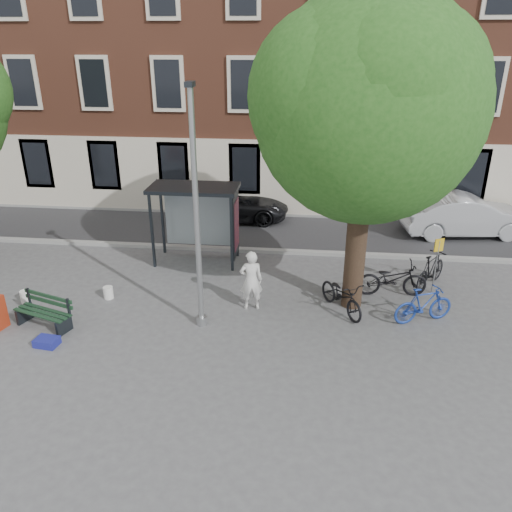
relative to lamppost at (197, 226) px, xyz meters
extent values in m
plane|color=#4C4C4F|center=(0.00, 0.00, -2.78)|extent=(90.00, 90.00, 0.00)
cube|color=#28282B|center=(0.00, 7.00, -2.78)|extent=(40.00, 4.00, 0.01)
cube|color=gray|center=(0.00, 5.00, -2.72)|extent=(40.00, 0.25, 0.12)
cube|color=gray|center=(0.00, 9.00, -2.72)|extent=(40.00, 0.25, 0.12)
cube|color=brown|center=(0.00, 13.00, 4.22)|extent=(30.00, 8.00, 14.00)
cylinder|color=#9EA0A3|center=(0.00, 0.00, 0.22)|extent=(0.14, 0.14, 6.00)
cylinder|color=#9EA0A3|center=(0.00, 0.00, -2.66)|extent=(0.28, 0.28, 0.24)
cube|color=#1E2328|center=(0.00, 0.00, 3.27)|extent=(0.18, 0.35, 0.12)
cylinder|color=black|center=(4.00, 1.50, -1.08)|extent=(0.56, 0.56, 3.40)
sphere|color=#215018|center=(4.00, 1.50, 2.62)|extent=(5.60, 5.60, 5.60)
sphere|color=#215018|center=(4.90, 1.90, 3.12)|extent=(3.92, 3.92, 3.92)
sphere|color=#215018|center=(3.20, 1.20, 2.92)|extent=(4.20, 4.20, 4.20)
sphere|color=#215018|center=(4.20, 0.60, 3.22)|extent=(3.64, 3.64, 3.64)
cube|color=#1E2328|center=(-2.30, 3.40, -1.53)|extent=(0.08, 0.08, 2.50)
cube|color=#1E2328|center=(0.30, 3.40, -1.53)|extent=(0.08, 0.08, 2.50)
cube|color=#1E2328|center=(-2.30, 4.60, -1.53)|extent=(0.08, 0.08, 2.50)
cube|color=#1E2328|center=(0.30, 4.60, -1.53)|extent=(0.08, 0.08, 2.50)
cube|color=#1E2328|center=(-1.00, 4.00, -0.22)|extent=(2.85, 1.45, 0.12)
cube|color=#8C999E|center=(-1.00, 4.60, -1.41)|extent=(2.34, 0.04, 2.00)
cube|color=#1E2328|center=(0.30, 4.00, -1.41)|extent=(0.12, 1.14, 2.12)
cube|color=#D84C19|center=(0.37, 4.00, -1.41)|extent=(0.02, 0.90, 1.62)
imported|color=silver|center=(1.20, 1.00, -1.92)|extent=(0.70, 0.53, 1.73)
cube|color=#1E2328|center=(-4.73, -0.35, -2.58)|extent=(0.23, 0.51, 0.42)
cube|color=#1E2328|center=(-3.42, -0.79, -2.58)|extent=(0.23, 0.51, 0.42)
cube|color=#173420|center=(-4.13, -0.73, -2.35)|extent=(1.57, 0.62, 0.04)
cube|color=#173420|center=(-4.07, -0.57, -2.35)|extent=(1.57, 0.62, 0.04)
cube|color=#173420|center=(-4.02, -0.42, -2.35)|extent=(1.57, 0.62, 0.04)
cube|color=#173420|center=(-3.99, -0.33, -2.16)|extent=(1.55, 0.56, 0.09)
cube|color=#173420|center=(-3.99, -0.33, -2.00)|extent=(1.55, 0.56, 0.09)
imported|color=black|center=(5.19, 2.22, -2.25)|extent=(2.06, 0.84, 1.06)
imported|color=navy|center=(5.82, 0.78, -2.28)|extent=(1.75, 1.06, 1.02)
imported|color=black|center=(3.69, 1.10, -2.29)|extent=(1.54, 1.94, 0.99)
imported|color=black|center=(6.43, 2.94, -2.24)|extent=(1.47, 1.75, 1.08)
imported|color=black|center=(-0.43, 8.40, -2.15)|extent=(4.67, 2.36, 1.27)
imported|color=#B5B7BD|center=(8.63, 7.55, -2.00)|extent=(4.91, 2.22, 1.56)
cube|color=navy|center=(-3.59, -1.39, -2.68)|extent=(0.59, 0.46, 0.20)
cylinder|color=white|center=(-3.00, 1.13, -2.60)|extent=(0.35, 0.35, 0.36)
cylinder|color=white|center=(-5.27, 0.64, -2.60)|extent=(0.31, 0.31, 0.36)
cylinder|color=#9EA0A3|center=(6.44, 2.52, -1.95)|extent=(0.04, 0.04, 1.67)
cube|color=gold|center=(6.44, 2.52, -1.26)|extent=(0.28, 0.15, 0.39)
camera|label=1|loc=(2.66, -11.15, 4.19)|focal=35.00mm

